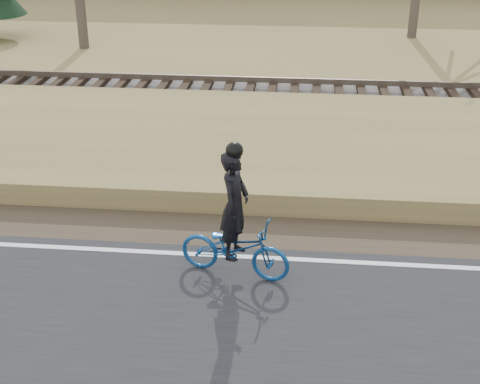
{
  "coord_description": "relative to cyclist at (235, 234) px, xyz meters",
  "views": [
    {
      "loc": [
        3.86,
        -9.25,
        5.72
      ],
      "look_at": [
        2.89,
        0.5,
        1.1
      ],
      "focal_mm": 50.0,
      "sensor_mm": 36.0,
      "label": 1
    }
  ],
  "objects": [
    {
      "name": "ground",
      "position": [
        -2.89,
        0.32,
        -0.77
      ],
      "size": [
        120.0,
        120.0,
        0.0
      ],
      "primitive_type": "plane",
      "color": "olive",
      "rests_on": "ground"
    },
    {
      "name": "road",
      "position": [
        -2.89,
        -2.18,
        -0.74
      ],
      "size": [
        120.0,
        6.0,
        0.06
      ],
      "primitive_type": "cube",
      "color": "black",
      "rests_on": "ground"
    },
    {
      "name": "ballast",
      "position": [
        -2.89,
        8.32,
        -0.54
      ],
      "size": [
        120.0,
        3.0,
        0.45
      ],
      "primitive_type": "cube",
      "color": "slate",
      "rests_on": "ground"
    },
    {
      "name": "cyclist",
      "position": [
        0.0,
        0.0,
        0.0
      ],
      "size": [
        1.86,
        1.0,
        2.22
      ],
      "rotation": [
        0.0,
        0.0,
        1.34
      ],
      "color": "navy",
      "rests_on": "road"
    },
    {
      "name": "embankment",
      "position": [
        -2.89,
        4.52,
        -0.55
      ],
      "size": [
        120.0,
        5.0,
        0.44
      ],
      "primitive_type": "cube",
      "color": "olive",
      "rests_on": "ground"
    },
    {
      "name": "edge_line",
      "position": [
        -2.89,
        0.52,
        -0.7
      ],
      "size": [
        120.0,
        0.12,
        0.01
      ],
      "primitive_type": "cube",
      "color": "silver",
      "rests_on": "road"
    },
    {
      "name": "railroad",
      "position": [
        -2.89,
        8.32,
        -0.24
      ],
      "size": [
        120.0,
        2.4,
        0.29
      ],
      "color": "black",
      "rests_on": "ballast"
    },
    {
      "name": "shoulder",
      "position": [
        -2.89,
        1.52,
        -0.75
      ],
      "size": [
        120.0,
        1.6,
        0.04
      ],
      "primitive_type": "cube",
      "color": "#473A2B",
      "rests_on": "ground"
    }
  ]
}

